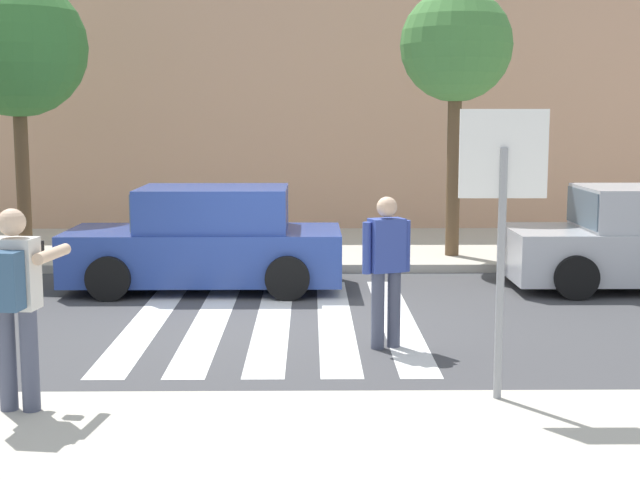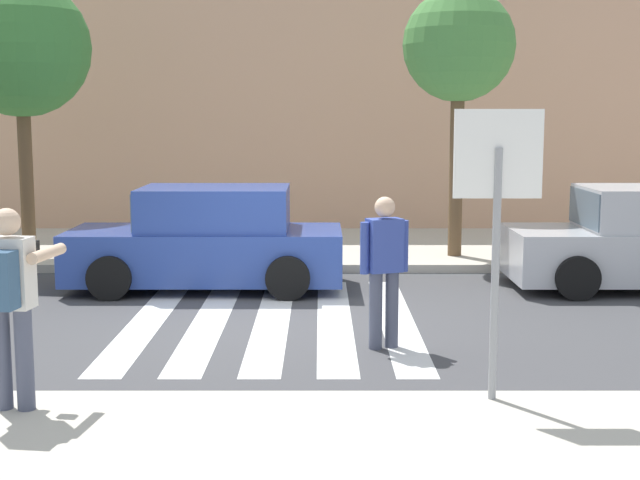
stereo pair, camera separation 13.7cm
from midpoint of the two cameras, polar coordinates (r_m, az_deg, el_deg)
The scene contains 14 objects.
ground_plane at distance 11.35m, azimuth -3.40°, elevation -5.37°, with size 120.00×120.00×0.00m, color #424244.
sidewalk_far at distance 17.22m, azimuth -2.46°, elevation -0.49°, with size 60.00×4.80×0.14m, color beige.
building_facade_far at distance 21.43m, azimuth -2.14°, elevation 8.84°, with size 56.00×4.00×5.84m, color tan.
crosswalk_stripe_0 at distance 11.72m, azimuth -11.22°, elevation -5.05°, with size 0.44×5.20×0.01m, color silver.
crosswalk_stripe_1 at distance 11.61m, azimuth -7.32°, elevation -5.10°, with size 0.44×5.20×0.01m, color silver.
crosswalk_stripe_2 at distance 11.54m, azimuth -3.36°, elevation -5.12°, with size 0.44×5.20×0.01m, color silver.
crosswalk_stripe_3 at distance 11.53m, azimuth 0.63°, elevation -5.12°, with size 0.44×5.20×0.01m, color silver.
crosswalk_stripe_4 at distance 11.58m, azimuth 4.61°, elevation -5.09°, with size 0.44×5.20×0.01m, color silver.
stop_sign at distance 7.80m, azimuth 11.12°, elevation 3.17°, with size 0.76×0.08×2.54m.
photographer_with_backpack at distance 7.86m, azimuth -19.49°, elevation -3.16°, with size 0.65×0.89×1.72m.
pedestrian_crossing at distance 10.01m, azimuth 3.88°, elevation -1.50°, with size 0.55×0.35×1.72m.
parked_car_blue at distance 13.56m, azimuth -7.51°, elevation -0.09°, with size 4.10×1.92×1.55m.
street_tree_west at distance 16.53m, azimuth -19.07°, elevation 11.52°, with size 2.41×2.41×4.84m.
street_tree_center at distance 15.86m, azimuth 8.45°, elevation 12.05°, with size 1.94×1.94×4.64m.
Camera 1 is at (0.48, -11.02, 2.64)m, focal length 50.00 mm.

